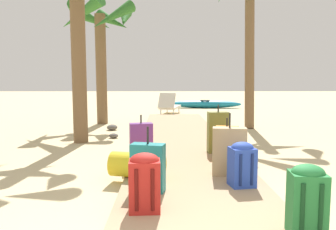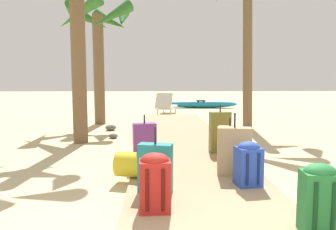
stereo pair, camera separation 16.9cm
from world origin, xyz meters
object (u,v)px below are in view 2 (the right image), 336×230
(palm_tree_far_left, at_px, (98,30))
(lounge_chair, at_px, (166,106))
(duffel_bag_yellow, at_px, (143,165))
(suitcase_olive, at_px, (220,132))
(backpack_blue, at_px, (248,163))
(backpack_green, at_px, (319,197))
(kayak, at_px, (201,104))
(suitcase_purple, at_px, (145,142))
(suitcase_teal, at_px, (155,168))
(backpack_red, at_px, (155,181))
(suitcase_orange, at_px, (230,143))
(suitcase_tan, at_px, (234,151))

(palm_tree_far_left, distance_m, lounge_chair, 4.22)
(duffel_bag_yellow, bearing_deg, suitcase_olive, 49.34)
(backpack_blue, bearing_deg, backpack_green, -79.82)
(kayak, bearing_deg, backpack_green, -93.21)
(backpack_green, height_order, suitcase_purple, suitcase_purple)
(suitcase_olive, height_order, palm_tree_far_left, palm_tree_far_left)
(suitcase_purple, bearing_deg, kayak, 77.94)
(backpack_green, distance_m, lounge_chair, 10.27)
(suitcase_teal, distance_m, suitcase_purple, 1.42)
(suitcase_teal, xyz_separation_m, backpack_red, (-0.00, -0.58, 0.03))
(suitcase_teal, relative_size, palm_tree_far_left, 0.21)
(backpack_blue, relative_size, kayak, 0.16)
(suitcase_teal, xyz_separation_m, suitcase_olive, (1.11, 2.03, 0.08))
(duffel_bag_yellow, bearing_deg, suitcase_teal, -73.46)
(suitcase_teal, distance_m, backpack_red, 0.58)
(suitcase_orange, bearing_deg, lounge_chair, 95.70)
(duffel_bag_yellow, relative_size, palm_tree_far_left, 0.21)
(suitcase_teal, xyz_separation_m, lounge_chair, (0.38, 9.11, -0.02))
(duffel_bag_yellow, relative_size, backpack_red, 1.33)
(kayak, bearing_deg, lounge_chair, -121.62)
(suitcase_tan, xyz_separation_m, palm_tree_far_left, (-2.68, 5.64, 2.33))
(backpack_blue, bearing_deg, backpack_red, -145.90)
(suitcase_olive, distance_m, palm_tree_far_left, 5.56)
(duffel_bag_yellow, relative_size, lounge_chair, 0.47)
(kayak, bearing_deg, suitcase_purple, -102.06)
(duffel_bag_yellow, xyz_separation_m, suitcase_olive, (1.27, 1.48, 0.19))
(backpack_green, xyz_separation_m, suitcase_purple, (-1.50, 2.52, -0.01))
(duffel_bag_yellow, bearing_deg, backpack_blue, -16.62)
(suitcase_orange, relative_size, palm_tree_far_left, 0.19)
(suitcase_teal, bearing_deg, backpack_green, -39.79)
(suitcase_tan, xyz_separation_m, backpack_blue, (0.06, -0.47, -0.04))
(lounge_chair, bearing_deg, backpack_red, -92.30)
(suitcase_tan, distance_m, kayak, 11.24)
(suitcase_teal, bearing_deg, duffel_bag_yellow, 106.54)
(palm_tree_far_left, bearing_deg, backpack_blue, -65.84)
(backpack_green, relative_size, suitcase_orange, 0.88)
(backpack_green, height_order, backpack_red, backpack_green)
(backpack_green, relative_size, backpack_blue, 1.11)
(lounge_chair, bearing_deg, suitcase_orange, -84.30)
(palm_tree_far_left, xyz_separation_m, kayak, (3.70, 5.54, -2.55))
(lounge_chair, bearing_deg, kayak, 58.38)
(suitcase_purple, bearing_deg, backpack_green, -59.21)
(suitcase_purple, relative_size, backpack_blue, 1.36)
(suitcase_teal, xyz_separation_m, duffel_bag_yellow, (-0.16, 0.55, -0.11))
(suitcase_tan, xyz_separation_m, suitcase_purple, (-1.21, 0.77, -0.02))
(backpack_red, bearing_deg, suitcase_olive, 66.90)
(suitcase_purple, bearing_deg, suitcase_olive, 25.78)
(suitcase_purple, bearing_deg, backpack_blue, -44.25)
(suitcase_olive, bearing_deg, backpack_red, -113.10)
(duffel_bag_yellow, distance_m, suitcase_orange, 1.59)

